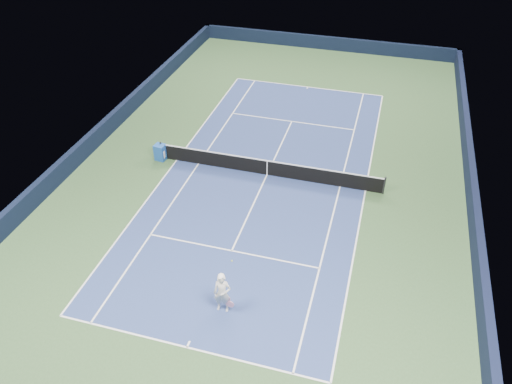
# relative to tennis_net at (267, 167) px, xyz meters

# --- Properties ---
(ground) EXTENTS (40.00, 40.00, 0.00)m
(ground) POSITION_rel_tennis_net_xyz_m (0.00, 0.00, -0.50)
(ground) COLOR #304D2A
(ground) RESTS_ON ground
(wall_far) EXTENTS (22.00, 0.35, 1.10)m
(wall_far) POSITION_rel_tennis_net_xyz_m (0.00, 19.82, 0.05)
(wall_far) COLOR black
(wall_far) RESTS_ON ground
(wall_right) EXTENTS (0.35, 40.00, 1.10)m
(wall_right) POSITION_rel_tennis_net_xyz_m (10.82, 0.00, 0.05)
(wall_right) COLOR black
(wall_right) RESTS_ON ground
(wall_left) EXTENTS (0.35, 40.00, 1.10)m
(wall_left) POSITION_rel_tennis_net_xyz_m (-10.82, 0.00, 0.05)
(wall_left) COLOR black
(wall_left) RESTS_ON ground
(court_surface) EXTENTS (10.97, 23.77, 0.01)m
(court_surface) POSITION_rel_tennis_net_xyz_m (0.00, 0.00, -0.50)
(court_surface) COLOR navy
(court_surface) RESTS_ON ground
(baseline_far) EXTENTS (10.97, 0.08, 0.00)m
(baseline_far) POSITION_rel_tennis_net_xyz_m (0.00, 11.88, -0.50)
(baseline_far) COLOR white
(baseline_far) RESTS_ON ground
(baseline_near) EXTENTS (10.97, 0.08, 0.00)m
(baseline_near) POSITION_rel_tennis_net_xyz_m (0.00, -11.88, -0.50)
(baseline_near) COLOR white
(baseline_near) RESTS_ON ground
(sideline_doubles_right) EXTENTS (0.08, 23.77, 0.00)m
(sideline_doubles_right) POSITION_rel_tennis_net_xyz_m (5.49, 0.00, -0.50)
(sideline_doubles_right) COLOR white
(sideline_doubles_right) RESTS_ON ground
(sideline_doubles_left) EXTENTS (0.08, 23.77, 0.00)m
(sideline_doubles_left) POSITION_rel_tennis_net_xyz_m (-5.49, 0.00, -0.50)
(sideline_doubles_left) COLOR white
(sideline_doubles_left) RESTS_ON ground
(sideline_singles_right) EXTENTS (0.08, 23.77, 0.00)m
(sideline_singles_right) POSITION_rel_tennis_net_xyz_m (4.12, 0.00, -0.50)
(sideline_singles_right) COLOR white
(sideline_singles_right) RESTS_ON ground
(sideline_singles_left) EXTENTS (0.08, 23.77, 0.00)m
(sideline_singles_left) POSITION_rel_tennis_net_xyz_m (-4.12, 0.00, -0.50)
(sideline_singles_left) COLOR white
(sideline_singles_left) RESTS_ON ground
(service_line_far) EXTENTS (8.23, 0.08, 0.00)m
(service_line_far) POSITION_rel_tennis_net_xyz_m (0.00, 6.40, -0.50)
(service_line_far) COLOR white
(service_line_far) RESTS_ON ground
(service_line_near) EXTENTS (8.23, 0.08, 0.00)m
(service_line_near) POSITION_rel_tennis_net_xyz_m (0.00, -6.40, -0.50)
(service_line_near) COLOR white
(service_line_near) RESTS_ON ground
(center_service_line) EXTENTS (0.08, 12.80, 0.00)m
(center_service_line) POSITION_rel_tennis_net_xyz_m (0.00, 0.00, -0.50)
(center_service_line) COLOR white
(center_service_line) RESTS_ON ground
(center_mark_far) EXTENTS (0.08, 0.30, 0.00)m
(center_mark_far) POSITION_rel_tennis_net_xyz_m (0.00, 11.73, -0.50)
(center_mark_far) COLOR white
(center_mark_far) RESTS_ON ground
(center_mark_near) EXTENTS (0.08, 0.30, 0.00)m
(center_mark_near) POSITION_rel_tennis_net_xyz_m (0.00, -11.73, -0.50)
(center_mark_near) COLOR white
(center_mark_near) RESTS_ON ground
(tennis_net) EXTENTS (12.90, 0.10, 1.07)m
(tennis_net) POSITION_rel_tennis_net_xyz_m (0.00, 0.00, 0.00)
(tennis_net) COLOR black
(tennis_net) RESTS_ON ground
(sponsor_cube) EXTENTS (0.66, 0.61, 0.97)m
(sponsor_cube) POSITION_rel_tennis_net_xyz_m (-6.40, -0.15, -0.02)
(sponsor_cube) COLOR #1B4DA5
(sponsor_cube) RESTS_ON ground
(tennis_player) EXTENTS (0.87, 1.31, 1.94)m
(tennis_player) POSITION_rel_tennis_net_xyz_m (0.73, -9.75, 0.46)
(tennis_player) COLOR white
(tennis_player) RESTS_ON ground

